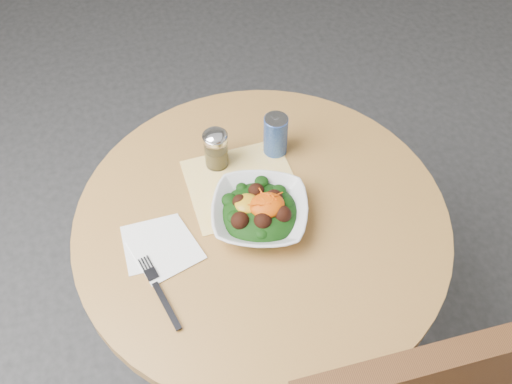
{
  "coord_description": "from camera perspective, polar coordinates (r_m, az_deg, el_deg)",
  "views": [
    {
      "loc": [
        -0.24,
        -0.76,
        1.86
      ],
      "look_at": [
        -0.01,
        0.03,
        0.81
      ],
      "focal_mm": 40.0,
      "sensor_mm": 36.0,
      "label": 1
    }
  ],
  "objects": [
    {
      "name": "cloth_napkin",
      "position": [
        1.42,
        -1.38,
        0.74
      ],
      "size": [
        0.27,
        0.25,
        0.0
      ],
      "primitive_type": "cube",
      "rotation": [
        0.0,
        0.0,
        0.02
      ],
      "color": "#F4AF0C",
      "rests_on": "table"
    },
    {
      "name": "beverage_can",
      "position": [
        1.46,
        1.97,
        5.72
      ],
      "size": [
        0.06,
        0.06,
        0.12
      ],
      "color": "navy",
      "rests_on": "table"
    },
    {
      "name": "salad_bowl",
      "position": [
        1.33,
        0.38,
        -2.01
      ],
      "size": [
        0.29,
        0.29,
        0.08
      ],
      "color": "silver",
      "rests_on": "table"
    },
    {
      "name": "spice_shaker",
      "position": [
        1.43,
        -4.02,
        4.34
      ],
      "size": [
        0.06,
        0.06,
        0.11
      ],
      "color": "silver",
      "rests_on": "table"
    },
    {
      "name": "table",
      "position": [
        1.53,
        0.52,
        -6.83
      ],
      "size": [
        0.9,
        0.9,
        0.75
      ],
      "color": "black",
      "rests_on": "ground"
    },
    {
      "name": "paper_napkins",
      "position": [
        1.33,
        -9.56,
        -5.42
      ],
      "size": [
        0.18,
        0.18,
        0.0
      ],
      "color": "white",
      "rests_on": "table"
    },
    {
      "name": "ground",
      "position": [
        2.02,
        0.41,
        -15.0
      ],
      "size": [
        6.0,
        6.0,
        0.0
      ],
      "primitive_type": "plane",
      "color": "#2D2D2F",
      "rests_on": "ground"
    },
    {
      "name": "fork",
      "position": [
        1.27,
        -9.7,
        -9.61
      ],
      "size": [
        0.06,
        0.2,
        0.0
      ],
      "color": "black",
      "rests_on": "table"
    }
  ]
}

